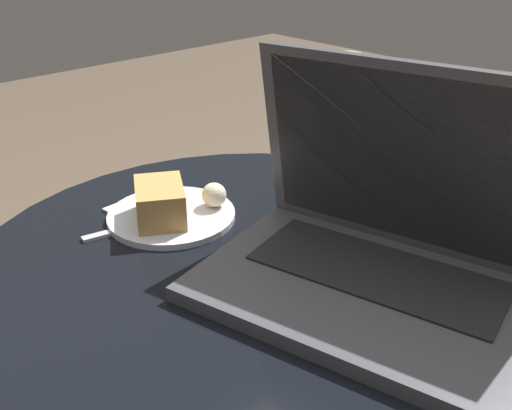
% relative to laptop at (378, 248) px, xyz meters
% --- Properties ---
extents(table, '(0.72, 0.72, 0.51)m').
position_rel_laptop_xyz_m(table, '(-0.14, -0.06, -0.16)').
color(table, '#9E9EA3').
rests_on(table, ground_plane).
extents(napkin, '(0.15, 0.11, 0.00)m').
position_rel_laptop_xyz_m(napkin, '(-0.31, -0.08, -0.05)').
color(napkin, silver).
rests_on(napkin, table).
extents(laptop, '(0.41, 0.32, 0.25)m').
position_rel_laptop_xyz_m(laptop, '(0.00, 0.00, 0.00)').
color(laptop, '#47474C').
rests_on(laptop, table).
extents(beer_glass, '(0.07, 0.07, 0.22)m').
position_rel_laptop_xyz_m(beer_glass, '(-0.16, 0.12, 0.06)').
color(beer_glass, brown).
rests_on(beer_glass, table).
extents(snack_plate, '(0.18, 0.18, 0.06)m').
position_rel_laptop_xyz_m(snack_plate, '(-0.29, -0.07, -0.03)').
color(snack_plate, silver).
rests_on(snack_plate, table).
extents(fork, '(0.05, 0.18, 0.00)m').
position_rel_laptop_xyz_m(fork, '(-0.30, -0.09, -0.05)').
color(fork, '#B2B2B7').
rests_on(fork, table).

